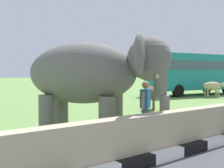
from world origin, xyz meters
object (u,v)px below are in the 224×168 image
at_px(bus_teal, 194,71).
at_px(elephant, 94,75).
at_px(person_handler, 145,104).
at_px(cow_near, 150,93).
at_px(cow_mid, 213,86).

bearing_deg(bus_teal, elephant, -152.53).
relative_size(person_handler, cow_near, 1.01).
relative_size(elephant, cow_near, 2.39).
distance_m(elephant, cow_near, 6.98).
bearing_deg(bus_teal, cow_mid, -112.57).
bearing_deg(cow_mid, elephant, -158.80).
bearing_deg(cow_near, bus_teal, 24.39).
bearing_deg(cow_mid, person_handler, -155.50).
height_order(bus_teal, cow_mid, bus_teal).
distance_m(bus_teal, cow_near, 10.84).
relative_size(bus_teal, cow_near, 5.55).
bearing_deg(person_handler, cow_mid, 24.50).
height_order(person_handler, cow_near, person_handler).
xyz_separation_m(bus_teal, cow_near, (-9.81, -4.45, -1.21)).
bearing_deg(person_handler, elephant, 173.72).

